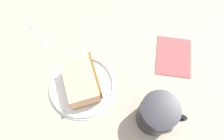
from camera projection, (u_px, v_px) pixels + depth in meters
ground_plane at (101, 85)px, 61.15cm from camera, size 145.19×145.19×3.67cm
small_plate at (82, 84)px, 58.50cm from camera, size 18.55×18.55×1.47cm
cake_slice at (81, 80)px, 55.70cm from camera, size 8.69×11.87×5.94cm
tea_mug at (157, 114)px, 50.60cm from camera, size 11.22×8.93×10.78cm
teaspoon at (42, 39)px, 64.54cm from camera, size 6.04×10.41×0.80cm
folded_napkin at (173, 56)px, 62.33cm from camera, size 13.95×15.38×0.60cm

